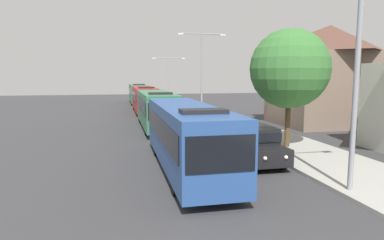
# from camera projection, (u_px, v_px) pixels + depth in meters

# --- Properties ---
(bus_lead) EXTENTS (2.58, 11.25, 3.21)m
(bus_lead) POSITION_uv_depth(u_px,v_px,m) (186.00, 134.00, 16.12)
(bus_lead) COLOR #284C8C
(bus_lead) RESTS_ON ground_plane
(bus_second_in_line) EXTENTS (2.58, 11.50, 3.21)m
(bus_second_in_line) POSITION_uv_depth(u_px,v_px,m) (156.00, 108.00, 29.02)
(bus_second_in_line) COLOR #33724C
(bus_second_in_line) RESTS_ON ground_plane
(bus_middle) EXTENTS (2.58, 11.73, 3.21)m
(bus_middle) POSITION_uv_depth(u_px,v_px,m) (144.00, 98.00, 41.79)
(bus_middle) COLOR maroon
(bus_middle) RESTS_ON ground_plane
(bus_fourth_in_line) EXTENTS (2.58, 11.05, 3.21)m
(bus_fourth_in_line) POSITION_uv_depth(u_px,v_px,m) (138.00, 93.00, 54.93)
(bus_fourth_in_line) COLOR #33724C
(bus_fourth_in_line) RESTS_ON ground_plane
(white_suv) EXTENTS (1.86, 4.65, 1.90)m
(white_suv) POSITION_uv_depth(u_px,v_px,m) (255.00, 143.00, 17.40)
(white_suv) COLOR black
(white_suv) RESTS_ON ground_plane
(streetlamp_near) EXTENTS (5.01, 0.28, 7.72)m
(streetlamp_near) POSITION_uv_depth(u_px,v_px,m) (357.00, 64.00, 12.28)
(streetlamp_near) COLOR gray
(streetlamp_near) RESTS_ON sidewalk
(streetlamp_mid) EXTENTS (5.00, 0.28, 8.75)m
(streetlamp_mid) POSITION_uv_depth(u_px,v_px,m) (202.00, 66.00, 35.02)
(streetlamp_mid) COLOR gray
(streetlamp_mid) RESTS_ON sidewalk
(streetlamp_far) EXTENTS (5.65, 0.28, 7.51)m
(streetlamp_far) POSITION_uv_depth(u_px,v_px,m) (169.00, 74.00, 57.91)
(streetlamp_far) COLOR gray
(streetlamp_far) RESTS_ON sidewalk
(roadside_tree) EXTENTS (4.75, 4.75, 7.09)m
(roadside_tree) POSITION_uv_depth(u_px,v_px,m) (290.00, 69.00, 20.21)
(roadside_tree) COLOR #4C3823
(roadside_tree) RESTS_ON sidewalk
(house_distant_gabled) EXTENTS (9.40, 7.86, 8.93)m
(house_distant_gabled) POSITION_uv_depth(u_px,v_px,m) (328.00, 75.00, 30.70)
(house_distant_gabled) COLOR #7A6656
(house_distant_gabled) RESTS_ON ground_plane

